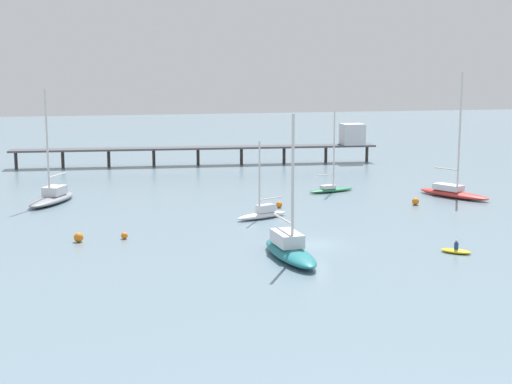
{
  "coord_description": "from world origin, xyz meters",
  "views": [
    {
      "loc": [
        -20.64,
        -58.34,
        14.93
      ],
      "look_at": [
        0.0,
        19.8,
        1.5
      ],
      "focal_mm": 50.77,
      "sensor_mm": 36.0,
      "label": 1
    }
  ],
  "objects_px": {
    "sailboat_white": "(263,212)",
    "dinghy_yellow": "(456,251)",
    "sailboat_teal": "(289,248)",
    "mooring_buoy_inner": "(124,236)",
    "pier": "(262,143)",
    "mooring_buoy_mid": "(415,201)",
    "mooring_buoy_near": "(79,237)",
    "mooring_buoy_far": "(279,205)",
    "sailboat_red": "(453,191)",
    "sailboat_gray": "(52,196)",
    "sailboat_green": "(331,187)"
  },
  "relations": [
    {
      "from": "sailboat_green",
      "to": "dinghy_yellow",
      "type": "bearing_deg",
      "value": -91.63
    },
    {
      "from": "sailboat_gray",
      "to": "pier",
      "type": "bearing_deg",
      "value": 40.99
    },
    {
      "from": "mooring_buoy_far",
      "to": "mooring_buoy_near",
      "type": "distance_m",
      "value": 24.65
    },
    {
      "from": "mooring_buoy_inner",
      "to": "pier",
      "type": "bearing_deg",
      "value": 61.82
    },
    {
      "from": "dinghy_yellow",
      "to": "mooring_buoy_near",
      "type": "height_order",
      "value": "dinghy_yellow"
    },
    {
      "from": "sailboat_teal",
      "to": "sailboat_white",
      "type": "xyz_separation_m",
      "value": [
        2.2,
        16.27,
        -0.2
      ]
    },
    {
      "from": "sailboat_green",
      "to": "sailboat_gray",
      "type": "relative_size",
      "value": 0.78
    },
    {
      "from": "mooring_buoy_mid",
      "to": "sailboat_white",
      "type": "bearing_deg",
      "value": -171.26
    },
    {
      "from": "mooring_buoy_near",
      "to": "sailboat_teal",
      "type": "bearing_deg",
      "value": -32.04
    },
    {
      "from": "sailboat_teal",
      "to": "mooring_buoy_inner",
      "type": "relative_size",
      "value": 19.11
    },
    {
      "from": "sailboat_white",
      "to": "mooring_buoy_far",
      "type": "relative_size",
      "value": 11.38
    },
    {
      "from": "mooring_buoy_near",
      "to": "sailboat_red",
      "type": "bearing_deg",
      "value": 15.78
    },
    {
      "from": "dinghy_yellow",
      "to": "mooring_buoy_inner",
      "type": "bearing_deg",
      "value": 154.94
    },
    {
      "from": "sailboat_teal",
      "to": "mooring_buoy_inner",
      "type": "xyz_separation_m",
      "value": [
        -12.38,
        10.43,
        -0.52
      ]
    },
    {
      "from": "sailboat_teal",
      "to": "sailboat_red",
      "type": "bearing_deg",
      "value": 39.33
    },
    {
      "from": "mooring_buoy_inner",
      "to": "sailboat_green",
      "type": "bearing_deg",
      "value": 35.75
    },
    {
      "from": "pier",
      "to": "sailboat_teal",
      "type": "distance_m",
      "value": 61.17
    },
    {
      "from": "pier",
      "to": "sailboat_white",
      "type": "bearing_deg",
      "value": -105.16
    },
    {
      "from": "mooring_buoy_far",
      "to": "dinghy_yellow",
      "type": "bearing_deg",
      "value": -70.15
    },
    {
      "from": "mooring_buoy_inner",
      "to": "sailboat_white",
      "type": "bearing_deg",
      "value": 21.81
    },
    {
      "from": "sailboat_red",
      "to": "mooring_buoy_near",
      "type": "relative_size",
      "value": 17.65
    },
    {
      "from": "sailboat_white",
      "to": "mooring_buoy_near",
      "type": "bearing_deg",
      "value": -162.14
    },
    {
      "from": "sailboat_teal",
      "to": "dinghy_yellow",
      "type": "xyz_separation_m",
      "value": [
        13.98,
        -1.9,
        -0.62
      ]
    },
    {
      "from": "pier",
      "to": "mooring_buoy_near",
      "type": "distance_m",
      "value": 57.91
    },
    {
      "from": "pier",
      "to": "sailboat_white",
      "type": "distance_m",
      "value": 44.89
    },
    {
      "from": "pier",
      "to": "mooring_buoy_inner",
      "type": "height_order",
      "value": "pier"
    },
    {
      "from": "sailboat_red",
      "to": "sailboat_white",
      "type": "bearing_deg",
      "value": -165.76
    },
    {
      "from": "sailboat_white",
      "to": "mooring_buoy_mid",
      "type": "height_order",
      "value": "sailboat_white"
    },
    {
      "from": "mooring_buoy_far",
      "to": "mooring_buoy_mid",
      "type": "relative_size",
      "value": 0.87
    },
    {
      "from": "pier",
      "to": "dinghy_yellow",
      "type": "xyz_separation_m",
      "value": [
        0.06,
        -61.4,
        -3.29
      ]
    },
    {
      "from": "mooring_buoy_inner",
      "to": "sailboat_red",
      "type": "bearing_deg",
      "value": 17.06
    },
    {
      "from": "sailboat_teal",
      "to": "mooring_buoy_mid",
      "type": "height_order",
      "value": "sailboat_teal"
    },
    {
      "from": "sailboat_teal",
      "to": "mooring_buoy_far",
      "type": "distance_m",
      "value": 22.19
    },
    {
      "from": "sailboat_red",
      "to": "sailboat_green",
      "type": "distance_m",
      "value": 14.82
    },
    {
      "from": "sailboat_white",
      "to": "mooring_buoy_inner",
      "type": "bearing_deg",
      "value": -158.19
    },
    {
      "from": "sailboat_red",
      "to": "pier",
      "type": "bearing_deg",
      "value": 110.68
    },
    {
      "from": "sailboat_green",
      "to": "dinghy_yellow",
      "type": "relative_size",
      "value": 3.91
    },
    {
      "from": "mooring_buoy_inner",
      "to": "mooring_buoy_mid",
      "type": "bearing_deg",
      "value": 14.64
    },
    {
      "from": "sailboat_red",
      "to": "sailboat_gray",
      "type": "height_order",
      "value": "sailboat_red"
    },
    {
      "from": "sailboat_red",
      "to": "mooring_buoy_near",
      "type": "bearing_deg",
      "value": -164.22
    },
    {
      "from": "sailboat_white",
      "to": "dinghy_yellow",
      "type": "distance_m",
      "value": 21.65
    },
    {
      "from": "mooring_buoy_inner",
      "to": "mooring_buoy_near",
      "type": "distance_m",
      "value": 4.04
    },
    {
      "from": "sailboat_white",
      "to": "mooring_buoy_inner",
      "type": "xyz_separation_m",
      "value": [
        -14.58,
        -5.83,
        -0.32
      ]
    },
    {
      "from": "mooring_buoy_near",
      "to": "dinghy_yellow",
      "type": "bearing_deg",
      "value": -21.82
    },
    {
      "from": "mooring_buoy_inner",
      "to": "mooring_buoy_far",
      "type": "distance_m",
      "value": 21.05
    },
    {
      "from": "sailboat_teal",
      "to": "sailboat_green",
      "type": "bearing_deg",
      "value": 63.66
    },
    {
      "from": "mooring_buoy_inner",
      "to": "mooring_buoy_far",
      "type": "height_order",
      "value": "mooring_buoy_far"
    },
    {
      "from": "pier",
      "to": "mooring_buoy_mid",
      "type": "relative_size",
      "value": 72.33
    },
    {
      "from": "sailboat_gray",
      "to": "mooring_buoy_near",
      "type": "height_order",
      "value": "sailboat_gray"
    },
    {
      "from": "pier",
      "to": "mooring_buoy_far",
      "type": "bearing_deg",
      "value": -102.42
    }
  ]
}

